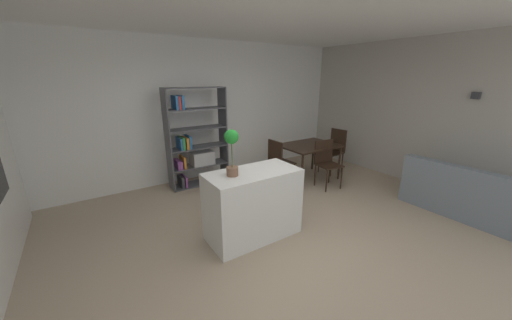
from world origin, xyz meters
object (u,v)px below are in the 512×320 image
open_bookshelf (195,144)px  dining_table (309,148)px  potted_plant_on_island (232,148)px  dining_chair_island_side (279,159)px  dining_chair_near (326,160)px  sofa (480,201)px  kitchen_island (253,204)px  dining_chair_window_side (335,147)px

open_bookshelf → dining_table: open_bookshelf is taller
potted_plant_on_island → open_bookshelf: open_bookshelf is taller
open_bookshelf → dining_chair_island_side: bearing=-38.3°
dining_chair_near → dining_chair_island_side: 0.94m
dining_chair_near → sofa: bearing=-56.5°
dining_table → open_bookshelf: bearing=154.1°
dining_table → dining_chair_near: dining_chair_near is taller
kitchen_island → potted_plant_on_island: 0.87m
potted_plant_on_island → dining_table: bearing=25.1°
dining_chair_window_side → sofa: size_ratio=0.48×
potted_plant_on_island → dining_chair_window_side: bearing=19.5°
potted_plant_on_island → sofa: (3.47, -1.53, -1.02)m
dining_chair_island_side → sofa: (1.84, -2.67, -0.29)m
potted_plant_on_island → dining_chair_island_side: potted_plant_on_island is taller
dining_chair_near → sofa: 2.44m
open_bookshelf → sofa: open_bookshelf is taller
open_bookshelf → dining_chair_island_side: 1.67m
kitchen_island → open_bookshelf: open_bookshelf is taller
kitchen_island → sofa: bearing=-25.4°
open_bookshelf → dining_chair_window_side: 3.09m
dining_table → dining_chair_window_side: size_ratio=1.21×
potted_plant_on_island → open_bookshelf: size_ratio=0.30×
kitchen_island → dining_chair_island_side: size_ratio=1.30×
open_bookshelf → sofa: size_ratio=0.94×
kitchen_island → open_bookshelf: 2.21m
dining_chair_island_side → sofa: bearing=-147.2°
dining_chair_island_side → dining_table: bearing=-91.6°
potted_plant_on_island → dining_chair_window_side: size_ratio=0.59×
kitchen_island → dining_chair_window_side: size_ratio=1.26×
kitchen_island → potted_plant_on_island: size_ratio=2.13×
kitchen_island → dining_table: (2.14, 1.16, 0.21)m
potted_plant_on_island → dining_chair_window_side: (3.25, 1.15, -0.72)m
open_bookshelf → potted_plant_on_island: bearing=-98.9°
potted_plant_on_island → dining_chair_near: potted_plant_on_island is taller
open_bookshelf → dining_chair_near: (2.11, -1.49, -0.30)m
open_bookshelf → sofa: 4.88m
kitchen_island → dining_table: bearing=28.4°
dining_table → dining_chair_near: bearing=-88.3°
potted_plant_on_island → open_bookshelf: bearing=81.1°
dining_table → dining_chair_window_side: 0.82m
kitchen_island → dining_chair_near: 2.26m
open_bookshelf → dining_chair_window_side: size_ratio=1.96×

